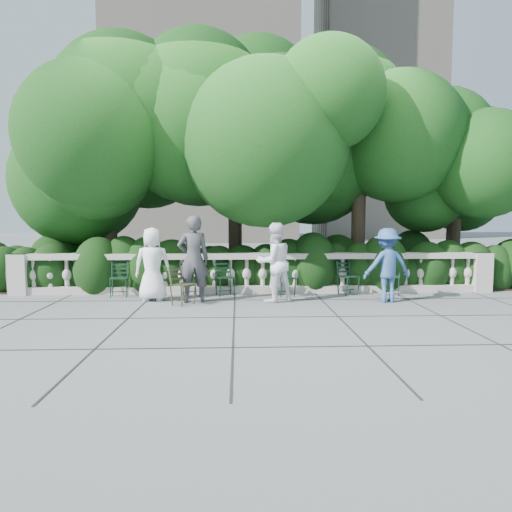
{
  "coord_description": "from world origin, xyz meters",
  "views": [
    {
      "loc": [
        -0.42,
        -9.54,
        1.92
      ],
      "look_at": [
        0.0,
        1.0,
        1.0
      ],
      "focal_mm": 32.0,
      "sensor_mm": 36.0,
      "label": 1
    }
  ],
  "objects_px": {
    "chair_weathered": "(188,306)",
    "person_businessman": "(153,264)",
    "person_casual_man": "(274,262)",
    "person_older_blue": "(387,265)",
    "person_woman_grey": "(193,259)",
    "chair_e": "(288,297)",
    "chair_f": "(391,296)",
    "chair_b": "(192,298)",
    "chair_d": "(352,296)",
    "chair_a": "(119,298)",
    "chair_c": "(227,297)"
  },
  "relations": [
    {
      "from": "chair_a",
      "to": "chair_b",
      "type": "relative_size",
      "value": 1.0
    },
    {
      "from": "chair_a",
      "to": "person_casual_man",
      "type": "xyz_separation_m",
      "value": [
        3.64,
        -0.63,
        0.89
      ]
    },
    {
      "from": "chair_a",
      "to": "chair_c",
      "type": "relative_size",
      "value": 1.0
    },
    {
      "from": "person_older_blue",
      "to": "person_woman_grey",
      "type": "bearing_deg",
      "value": -10.1
    },
    {
      "from": "chair_weathered",
      "to": "person_woman_grey",
      "type": "relative_size",
      "value": 0.43
    },
    {
      "from": "chair_d",
      "to": "chair_f",
      "type": "bearing_deg",
      "value": -28.36
    },
    {
      "from": "chair_e",
      "to": "person_casual_man",
      "type": "distance_m",
      "value": 1.09
    },
    {
      "from": "chair_d",
      "to": "person_older_blue",
      "type": "relative_size",
      "value": 0.51
    },
    {
      "from": "chair_d",
      "to": "chair_b",
      "type": "bearing_deg",
      "value": 155.9
    },
    {
      "from": "person_casual_man",
      "to": "person_older_blue",
      "type": "xyz_separation_m",
      "value": [
        2.52,
        -0.13,
        -0.06
      ]
    },
    {
      "from": "chair_e",
      "to": "person_casual_man",
      "type": "relative_size",
      "value": 0.47
    },
    {
      "from": "chair_weathered",
      "to": "chair_f",
      "type": "bearing_deg",
      "value": -38.49
    },
    {
      "from": "chair_b",
      "to": "person_woman_grey",
      "type": "distance_m",
      "value": 1.12
    },
    {
      "from": "person_woman_grey",
      "to": "person_older_blue",
      "type": "relative_size",
      "value": 1.17
    },
    {
      "from": "chair_d",
      "to": "person_businessman",
      "type": "xyz_separation_m",
      "value": [
        -4.71,
        -0.46,
        0.84
      ]
    },
    {
      "from": "chair_c",
      "to": "chair_d",
      "type": "bearing_deg",
      "value": -18.55
    },
    {
      "from": "person_businessman",
      "to": "chair_d",
      "type": "bearing_deg",
      "value": -175.66
    },
    {
      "from": "chair_e",
      "to": "person_woman_grey",
      "type": "relative_size",
      "value": 0.43
    },
    {
      "from": "chair_a",
      "to": "chair_weathered",
      "type": "xyz_separation_m",
      "value": [
        1.74,
        -1.04,
        0.0
      ]
    },
    {
      "from": "chair_b",
      "to": "person_older_blue",
      "type": "height_order",
      "value": "person_older_blue"
    },
    {
      "from": "chair_e",
      "to": "chair_f",
      "type": "distance_m",
      "value": 2.53
    },
    {
      "from": "chair_weathered",
      "to": "person_older_blue",
      "type": "xyz_separation_m",
      "value": [
        4.42,
        0.28,
        0.83
      ]
    },
    {
      "from": "chair_d",
      "to": "person_casual_man",
      "type": "xyz_separation_m",
      "value": [
        -1.95,
        -0.7,
        0.89
      ]
    },
    {
      "from": "person_woman_grey",
      "to": "person_older_blue",
      "type": "height_order",
      "value": "person_woman_grey"
    },
    {
      "from": "person_businessman",
      "to": "person_woman_grey",
      "type": "height_order",
      "value": "person_woman_grey"
    },
    {
      "from": "person_casual_man",
      "to": "person_older_blue",
      "type": "height_order",
      "value": "person_casual_man"
    },
    {
      "from": "chair_e",
      "to": "person_woman_grey",
      "type": "height_order",
      "value": "person_woman_grey"
    },
    {
      "from": "chair_f",
      "to": "chair_d",
      "type": "bearing_deg",
      "value": -161.96
    },
    {
      "from": "person_woman_grey",
      "to": "chair_e",
      "type": "bearing_deg",
      "value": -177.49
    },
    {
      "from": "person_casual_man",
      "to": "person_woman_grey",
      "type": "bearing_deg",
      "value": -23.48
    },
    {
      "from": "chair_b",
      "to": "person_casual_man",
      "type": "bearing_deg",
      "value": -40.56
    },
    {
      "from": "chair_weathered",
      "to": "person_businessman",
      "type": "height_order",
      "value": "person_businessman"
    },
    {
      "from": "chair_c",
      "to": "person_woman_grey",
      "type": "relative_size",
      "value": 0.43
    },
    {
      "from": "chair_f",
      "to": "person_businessman",
      "type": "height_order",
      "value": "person_businessman"
    },
    {
      "from": "chair_e",
      "to": "chair_f",
      "type": "relative_size",
      "value": 1.0
    },
    {
      "from": "person_casual_man",
      "to": "person_businessman",
      "type": "bearing_deg",
      "value": -27.72
    },
    {
      "from": "chair_c",
      "to": "chair_weathered",
      "type": "height_order",
      "value": "same"
    },
    {
      "from": "chair_e",
      "to": "chair_weathered",
      "type": "relative_size",
      "value": 1.0
    },
    {
      "from": "chair_weathered",
      "to": "person_casual_man",
      "type": "bearing_deg",
      "value": -38.82
    },
    {
      "from": "chair_e",
      "to": "chair_weathered",
      "type": "bearing_deg",
      "value": -176.28
    },
    {
      "from": "chair_d",
      "to": "person_woman_grey",
      "type": "bearing_deg",
      "value": 164.33
    },
    {
      "from": "person_woman_grey",
      "to": "chair_b",
      "type": "bearing_deg",
      "value": -91.54
    },
    {
      "from": "chair_b",
      "to": "person_businessman",
      "type": "xyz_separation_m",
      "value": [
        -0.86,
        -0.34,
        0.84
      ]
    },
    {
      "from": "chair_a",
      "to": "person_casual_man",
      "type": "bearing_deg",
      "value": -16.72
    },
    {
      "from": "person_woman_grey",
      "to": "chair_f",
      "type": "bearing_deg",
      "value": 177.26
    },
    {
      "from": "person_woman_grey",
      "to": "chair_c",
      "type": "bearing_deg",
      "value": -148.68
    },
    {
      "from": "chair_weathered",
      "to": "chair_d",
      "type": "bearing_deg",
      "value": -34.97
    },
    {
      "from": "chair_d",
      "to": "person_casual_man",
      "type": "distance_m",
      "value": 2.26
    },
    {
      "from": "chair_e",
      "to": "chair_f",
      "type": "xyz_separation_m",
      "value": [
        2.53,
        0.14,
        0.0
      ]
    },
    {
      "from": "chair_b",
      "to": "person_older_blue",
      "type": "relative_size",
      "value": 0.51
    }
  ]
}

